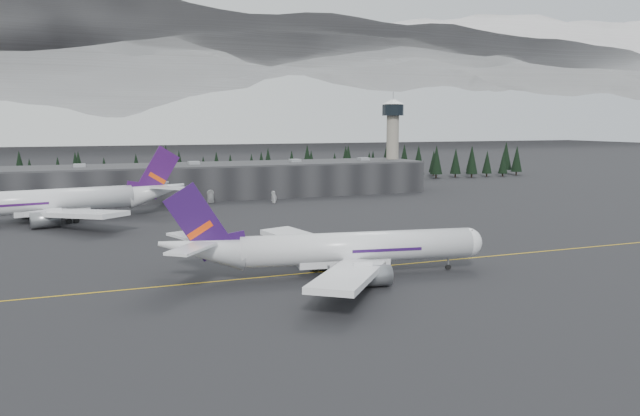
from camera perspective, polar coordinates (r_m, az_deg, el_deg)
name	(u,v)px	position (r m, az deg, el deg)	size (l,w,h in m)	color
ground	(357,266)	(123.63, 3.36, -5.31)	(1400.00, 1400.00, 0.00)	black
taxiline	(361,268)	(121.86, 3.76, -5.51)	(400.00, 0.40, 0.02)	gold
terminal	(221,180)	(240.76, -9.07, 2.53)	(160.00, 30.00, 12.60)	black
control_tower	(393,134)	(268.47, 6.66, 6.77)	(10.00, 10.00, 37.70)	gray
treeline	(202,170)	(276.82, -10.70, 3.42)	(360.00, 20.00, 15.00)	black
mountain_ridge	(110,139)	(1110.96, -18.68, 5.95)	(4400.00, 900.00, 420.00)	white
jet_main	(330,249)	(114.36, 0.92, -3.79)	(60.68, 55.63, 17.93)	silver
jet_parked	(63,201)	(192.55, -22.47, 0.63)	(71.30, 65.28, 21.12)	silver
gse_vehicle_a	(210,202)	(221.31, -9.99, 0.59)	(2.23, 4.83, 1.34)	silver
gse_vehicle_b	(274,201)	(219.06, -4.21, 0.63)	(1.77, 4.39, 1.49)	white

